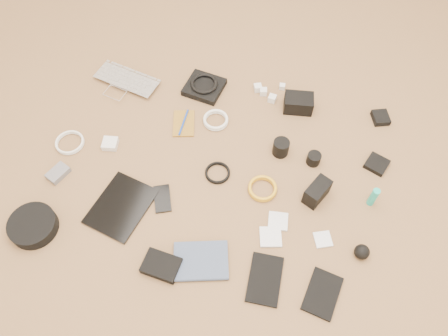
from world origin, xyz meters
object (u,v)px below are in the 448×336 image
(dslr_camera, at_px, (298,103))
(paperback, at_px, (201,281))
(headphone_case, at_px, (33,226))
(phone, at_px, (162,199))
(tablet, at_px, (121,206))
(laptop, at_px, (122,86))

(dslr_camera, relative_size, paperback, 0.64)
(dslr_camera, xyz_separation_m, headphone_case, (-0.87, -0.86, -0.01))
(phone, bearing_deg, tablet, -176.73)
(dslr_camera, distance_m, phone, 0.75)
(paperback, bearing_deg, phone, 23.98)
(dslr_camera, bearing_deg, phone, -135.10)
(tablet, bearing_deg, laptop, 123.44)
(tablet, height_order, headphone_case, headphone_case)
(laptop, relative_size, phone, 2.53)
(headphone_case, height_order, paperback, headphone_case)
(paperback, bearing_deg, dslr_camera, -29.52)
(dslr_camera, xyz_separation_m, paperback, (-0.19, -0.89, -0.03))
(laptop, relative_size, paperback, 1.55)
(laptop, xyz_separation_m, phone, (0.39, -0.51, -0.01))
(dslr_camera, distance_m, tablet, 0.90)
(headphone_case, bearing_deg, dslr_camera, 44.92)
(paperback, bearing_deg, headphone_case, 69.95)
(laptop, bearing_deg, paperback, -40.41)
(tablet, height_order, phone, tablet)
(phone, xyz_separation_m, headphone_case, (-0.43, -0.25, 0.02))
(laptop, relative_size, tablet, 1.20)
(headphone_case, distance_m, paperback, 0.68)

